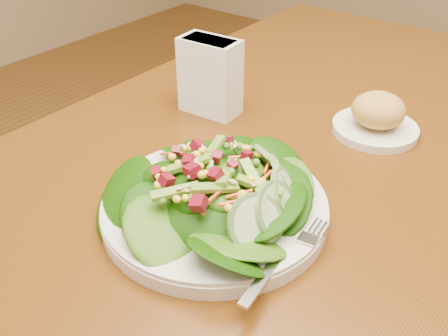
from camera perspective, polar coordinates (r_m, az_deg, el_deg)
The scene contains 4 objects.
dining_table at distance 0.85m, azimuth 10.34°, elevation -4.23°, with size 0.90×1.40×0.75m.
salad_plate at distance 0.64m, azimuth -0.38°, elevation -3.48°, with size 0.30×0.29×0.09m.
bread_plate at distance 0.86m, azimuth 17.08°, elevation 5.56°, with size 0.14×0.14×0.07m.
napkin_holder at distance 0.88m, azimuth -1.61°, elevation 10.63°, with size 0.11×0.06×0.13m.
Camera 1 is at (0.28, -0.62, 1.17)m, focal length 40.00 mm.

